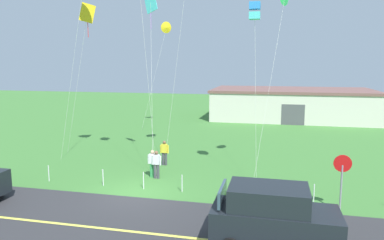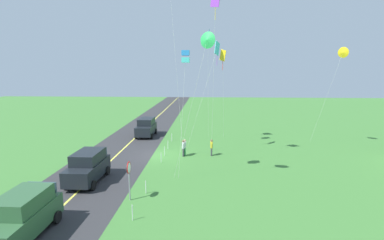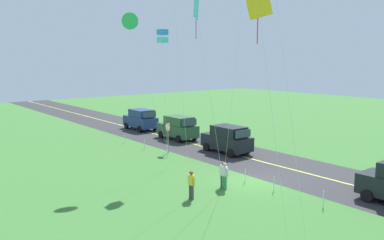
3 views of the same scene
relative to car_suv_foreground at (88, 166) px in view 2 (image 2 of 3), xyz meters
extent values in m
cube|color=#3D7533|center=(-6.73, 4.02, -1.20)|extent=(120.00, 120.00, 0.10)
cube|color=#2D2D30|center=(-6.73, 0.02, -1.15)|extent=(120.00, 7.00, 0.00)
cube|color=#E5E04C|center=(-6.73, 0.02, -1.15)|extent=(120.00, 0.16, 0.00)
cube|color=black|center=(0.08, 0.00, -0.26)|extent=(4.40, 1.90, 1.10)
cube|color=black|center=(-0.17, 0.00, 0.69)|extent=(2.73, 1.75, 0.80)
cube|color=#334756|center=(0.91, 0.00, 0.69)|extent=(0.10, 1.62, 0.64)
cube|color=#334756|center=(-1.79, 0.00, 0.69)|extent=(0.10, 1.62, 0.60)
cylinder|color=black|center=(1.51, 0.95, -0.81)|extent=(0.68, 0.22, 0.68)
cylinder|color=black|center=(1.51, -0.95, -0.81)|extent=(0.68, 0.22, 0.68)
cylinder|color=black|center=(-1.35, 0.95, -0.81)|extent=(0.68, 0.22, 0.68)
cylinder|color=black|center=(-1.35, -0.95, -0.81)|extent=(0.68, 0.22, 0.68)
cube|color=#2D5633|center=(7.18, -0.24, -0.26)|extent=(4.40, 1.90, 1.10)
cube|color=#2D5633|center=(6.93, -0.24, 0.69)|extent=(2.73, 1.75, 0.80)
cube|color=#334756|center=(8.01, -0.24, 0.69)|extent=(0.10, 1.62, 0.64)
cube|color=#334756|center=(5.31, -0.24, 0.69)|extent=(0.10, 1.62, 0.60)
cylinder|color=black|center=(5.75, 0.71, -0.81)|extent=(0.68, 0.22, 0.68)
cylinder|color=black|center=(5.75, -1.19, -0.81)|extent=(0.68, 0.22, 0.68)
cube|color=black|center=(-14.54, 1.19, -0.26)|extent=(4.40, 1.90, 1.10)
cube|color=black|center=(-14.79, 1.19, 0.69)|extent=(2.73, 1.75, 0.80)
cube|color=#334756|center=(-13.71, 1.19, 0.69)|extent=(0.10, 1.62, 0.64)
cube|color=#334756|center=(-16.41, 1.19, 0.69)|extent=(0.10, 1.62, 0.60)
cylinder|color=black|center=(-13.11, 2.14, -0.81)|extent=(0.68, 0.22, 0.68)
cylinder|color=black|center=(-13.11, 0.24, -0.81)|extent=(0.68, 0.22, 0.68)
cylinder|color=black|center=(-15.97, 2.14, -0.81)|extent=(0.68, 0.22, 0.68)
cylinder|color=black|center=(-15.97, 0.24, -0.81)|extent=(0.68, 0.22, 0.68)
cylinder|color=gray|center=(2.88, 3.92, -0.10)|extent=(0.08, 0.08, 2.10)
cylinder|color=red|center=(2.88, 3.92, 1.02)|extent=(0.76, 0.04, 0.76)
cylinder|color=white|center=(2.88, 3.94, 1.02)|extent=(0.62, 0.01, 0.62)
cylinder|color=#3F3F47|center=(-6.56, 6.55, -0.74)|extent=(0.16, 0.16, 0.82)
cylinder|color=#3F3F47|center=(-6.38, 6.55, -0.74)|extent=(0.16, 0.16, 0.82)
cube|color=silver|center=(-6.47, 6.55, -0.05)|extent=(0.36, 0.22, 0.56)
cylinder|color=silver|center=(-6.71, 6.55, -0.10)|extent=(0.10, 0.10, 0.52)
cylinder|color=silver|center=(-6.23, 6.55, -0.10)|extent=(0.10, 0.10, 0.52)
sphere|color=brown|center=(-6.47, 6.55, 0.34)|extent=(0.22, 0.22, 0.22)
cylinder|color=#338C4C|center=(-6.83, 6.67, -0.74)|extent=(0.16, 0.16, 0.82)
cylinder|color=#338C4C|center=(-6.65, 6.67, -0.74)|extent=(0.16, 0.16, 0.82)
cube|color=silver|center=(-6.74, 6.67, -0.05)|extent=(0.36, 0.22, 0.56)
cylinder|color=silver|center=(-6.98, 6.67, -0.10)|extent=(0.10, 0.10, 0.52)
cylinder|color=silver|center=(-6.50, 6.67, -0.10)|extent=(0.10, 0.10, 0.52)
sphere|color=#D8AD84|center=(-6.74, 6.67, 0.34)|extent=(0.22, 0.22, 0.22)
cylinder|color=#3F3F47|center=(-6.93, 9.25, -0.74)|extent=(0.16, 0.16, 0.82)
cylinder|color=#3F3F47|center=(-6.75, 9.25, -0.74)|extent=(0.16, 0.16, 0.82)
cube|color=yellow|center=(-6.84, 9.25, -0.05)|extent=(0.36, 0.22, 0.56)
cylinder|color=yellow|center=(-7.08, 9.25, -0.10)|extent=(0.10, 0.10, 0.52)
cylinder|color=yellow|center=(-6.60, 9.25, -0.10)|extent=(0.10, 0.10, 0.52)
sphere|color=brown|center=(-6.84, 9.25, 0.34)|extent=(0.22, 0.22, 0.22)
cylinder|color=silver|center=(-6.87, 5.90, 7.25)|extent=(0.80, 1.32, 16.81)
cylinder|color=silver|center=(-7.25, 8.18, 3.95)|extent=(1.03, 3.03, 10.21)
cube|color=#4CD8D8|center=(-7.75, 9.69, 9.05)|extent=(1.08, 0.56, 1.40)
cylinder|color=purple|center=(-7.75, 9.69, 8.15)|extent=(0.04, 0.04, 1.40)
cylinder|color=silver|center=(-5.94, 9.32, 5.80)|extent=(1.80, 0.14, 13.92)
cylinder|color=yellow|center=(-5.05, 9.38, 11.86)|extent=(0.04, 0.04, 1.40)
cylinder|color=silver|center=(-0.39, 7.51, 3.91)|extent=(1.37, 2.48, 10.13)
cone|color=green|center=(0.29, 8.74, 8.97)|extent=(0.70, 1.06, 1.11)
cylinder|color=silver|center=(-12.88, 8.90, 4.84)|extent=(2.49, 0.19, 11.98)
cone|color=#2D8CE5|center=(-11.64, 8.81, 10.83)|extent=(1.12, 0.40, 1.11)
cylinder|color=silver|center=(-1.06, 6.92, 3.42)|extent=(0.37, 0.57, 9.14)
cube|color=#2D8CE5|center=(-1.23, 7.20, 8.24)|extent=(0.56, 0.56, 0.36)
cube|color=#4CD8D8|center=(-1.23, 7.20, 7.74)|extent=(0.56, 0.56, 0.36)
cylinder|color=silver|center=(-13.65, 10.69, 3.75)|extent=(2.30, 0.43, 9.80)
cube|color=yellow|center=(-12.50, 10.48, 8.65)|extent=(0.98, 0.69, 1.38)
cylinder|color=red|center=(-12.50, 10.48, 7.75)|extent=(0.04, 0.04, 1.40)
cylinder|color=silver|center=(-11.71, 21.68, 3.83)|extent=(2.11, 1.84, 9.96)
cone|color=yellow|center=(-10.66, 22.59, 8.81)|extent=(0.99, 0.91, 1.11)
cylinder|color=silver|center=(-12.12, 4.72, -0.70)|extent=(0.05, 0.05, 0.90)
cylinder|color=silver|center=(-8.85, 4.72, -0.70)|extent=(0.05, 0.05, 0.90)
cylinder|color=silver|center=(-6.57, 4.72, -0.70)|extent=(0.05, 0.05, 0.90)
cylinder|color=silver|center=(-4.50, 4.72, -0.70)|extent=(0.05, 0.05, 0.90)
cylinder|color=silver|center=(1.86, 4.72, -0.70)|extent=(0.05, 0.05, 0.90)
cylinder|color=silver|center=(5.26, 4.72, -0.70)|extent=(0.05, 0.05, 0.90)
camera|label=1|loc=(-0.07, -12.31, 5.28)|focal=33.87mm
camera|label=2|loc=(19.17, 8.73, 6.99)|focal=25.99mm
camera|label=3|loc=(-23.23, 22.37, 6.42)|focal=37.21mm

